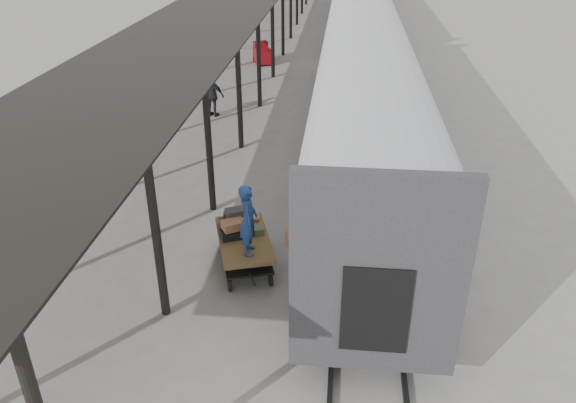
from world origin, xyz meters
The scene contains 7 objects.
ground centered at (0.00, 0.00, 0.00)m, with size 160.00×160.00×0.00m, color slate.
rails centered at (3.20, 34.00, 0.06)m, with size 1.54×150.00×0.12m.
baggage_cart centered at (0.14, 0.06, 0.65)m, with size 1.91×2.66×0.86m.
suitcase_stack centered at (-0.08, 0.36, 1.07)m, with size 1.28×1.32×0.59m.
luggage_tug centered at (-2.34, 20.76, 0.56)m, with size 1.28×1.59×1.22m.
porter centered at (0.39, -0.59, 1.76)m, with size 0.65×0.43×1.79m, color navy.
pedestrian centered at (-3.19, 11.43, 0.95)m, with size 1.12×0.46×1.91m, color black.
Camera 1 is at (2.46, -11.85, 8.31)m, focal length 35.00 mm.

